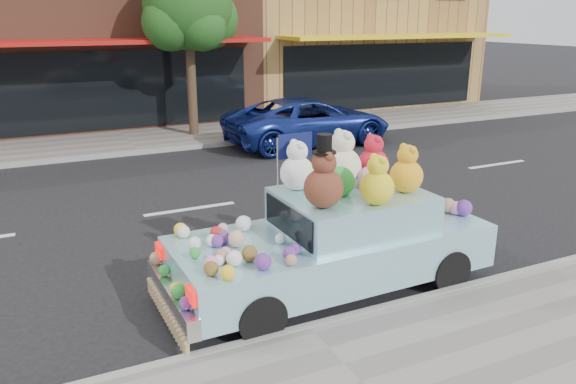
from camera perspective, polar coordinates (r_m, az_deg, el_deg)
ground at (r=11.12m, az=-9.92°, el=-1.74°), size 120.00×120.00×0.00m
far_sidewalk at (r=17.25m, az=-15.90°, el=4.93°), size 60.00×3.00×0.12m
near_kerb at (r=6.83m, az=2.03°, el=-13.82°), size 60.00×0.12×0.13m
far_kerb at (r=15.81m, az=-14.94°, el=3.92°), size 60.00×0.12×0.13m
storefront_mid at (r=22.30m, az=-19.30°, el=16.64°), size 10.00×9.80×7.30m
storefront_right at (r=25.53m, az=4.63°, el=17.50°), size 10.00×9.80×7.30m
street_tree at (r=17.37m, az=-10.08°, el=17.50°), size 3.00×2.70×5.22m
car_blue at (r=16.40m, az=2.10°, el=7.19°), size 5.01×2.47×1.37m
art_car at (r=7.61m, az=4.75°, el=-4.30°), size 4.52×1.85×2.27m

